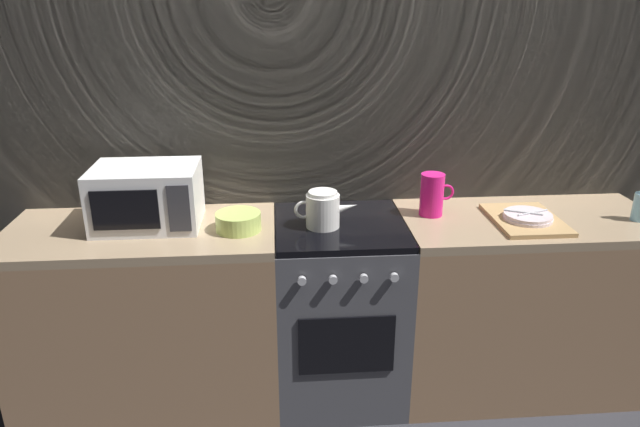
{
  "coord_description": "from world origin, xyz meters",
  "views": [
    {
      "loc": [
        -0.28,
        -2.42,
        1.89
      ],
      "look_at": [
        -0.09,
        0.0,
        0.95
      ],
      "focal_mm": 32.45,
      "sensor_mm": 36.0,
      "label": 1
    }
  ],
  "objects_px": {
    "kettle": "(323,210)",
    "mixing_bowl": "(238,222)",
    "stove_unit": "(339,310)",
    "microwave": "(147,196)",
    "dish_pile": "(526,218)",
    "pitcher": "(432,195)"
  },
  "relations": [
    {
      "from": "stove_unit",
      "to": "dish_pile",
      "type": "distance_m",
      "value": 0.97
    },
    {
      "from": "microwave",
      "to": "dish_pile",
      "type": "distance_m",
      "value": 1.72
    },
    {
      "from": "stove_unit",
      "to": "dish_pile",
      "type": "height_order",
      "value": "dish_pile"
    },
    {
      "from": "stove_unit",
      "to": "pitcher",
      "type": "xyz_separation_m",
      "value": [
        0.44,
        0.08,
        0.55
      ]
    },
    {
      "from": "microwave",
      "to": "kettle",
      "type": "xyz_separation_m",
      "value": [
        0.78,
        -0.09,
        -0.05
      ]
    },
    {
      "from": "stove_unit",
      "to": "mixing_bowl",
      "type": "height_order",
      "value": "mixing_bowl"
    },
    {
      "from": "mixing_bowl",
      "to": "pitcher",
      "type": "bearing_deg",
      "value": 7.51
    },
    {
      "from": "mixing_bowl",
      "to": "pitcher",
      "type": "distance_m",
      "value": 0.91
    },
    {
      "from": "kettle",
      "to": "mixing_bowl",
      "type": "relative_size",
      "value": 1.42
    },
    {
      "from": "microwave",
      "to": "dish_pile",
      "type": "bearing_deg",
      "value": -3.63
    },
    {
      "from": "stove_unit",
      "to": "pitcher",
      "type": "relative_size",
      "value": 4.5
    },
    {
      "from": "stove_unit",
      "to": "mixing_bowl",
      "type": "relative_size",
      "value": 4.5
    },
    {
      "from": "mixing_bowl",
      "to": "dish_pile",
      "type": "height_order",
      "value": "mixing_bowl"
    },
    {
      "from": "microwave",
      "to": "mixing_bowl",
      "type": "height_order",
      "value": "microwave"
    },
    {
      "from": "dish_pile",
      "to": "stove_unit",
      "type": "bearing_deg",
      "value": 176.36
    },
    {
      "from": "dish_pile",
      "to": "mixing_bowl",
      "type": "bearing_deg",
      "value": 179.52
    },
    {
      "from": "microwave",
      "to": "mixing_bowl",
      "type": "xyz_separation_m",
      "value": [
        0.4,
        -0.1,
        -0.1
      ]
    },
    {
      "from": "kettle",
      "to": "dish_pile",
      "type": "bearing_deg",
      "value": -1.37
    },
    {
      "from": "microwave",
      "to": "kettle",
      "type": "bearing_deg",
      "value": -6.32
    },
    {
      "from": "stove_unit",
      "to": "microwave",
      "type": "relative_size",
      "value": 1.96
    },
    {
      "from": "pitcher",
      "to": "stove_unit",
      "type": "bearing_deg",
      "value": -170.28
    },
    {
      "from": "pitcher",
      "to": "dish_pile",
      "type": "height_order",
      "value": "pitcher"
    }
  ]
}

